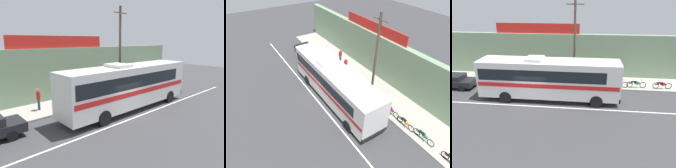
{
  "view_description": "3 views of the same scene",
  "coord_description": "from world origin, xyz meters",
  "views": [
    {
      "loc": [
        -10.36,
        -10.01,
        5.53
      ],
      "look_at": [
        0.35,
        1.71,
        2.09
      ],
      "focal_mm": 32.75,
      "sensor_mm": 36.0,
      "label": 1
    },
    {
      "loc": [
        14.24,
        -6.84,
        12.8
      ],
      "look_at": [
        1.08,
        1.45,
        1.35
      ],
      "focal_mm": 31.24,
      "sensor_mm": 36.0,
      "label": 2
    },
    {
      "loc": [
        4.67,
        -16.5,
        8.42
      ],
      "look_at": [
        2.68,
        0.88,
        1.46
      ],
      "focal_mm": 34.57,
      "sensor_mm": 36.0,
      "label": 3
    }
  ],
  "objects": [
    {
      "name": "ground_plane",
      "position": [
        0.0,
        0.0,
        0.0
      ],
      "size": [
        70.0,
        70.0,
        0.0
      ],
      "primitive_type": "plane",
      "color": "#3A3A3D"
    },
    {
      "name": "sidewalk_slab",
      "position": [
        0.0,
        5.2,
        0.07
      ],
      "size": [
        30.0,
        3.6,
        0.14
      ],
      "primitive_type": "cube",
      "color": "#A8A399",
      "rests_on": "ground_plane"
    },
    {
      "name": "storefront_facade",
      "position": [
        0.0,
        7.35,
        2.4
      ],
      "size": [
        30.0,
        0.7,
        4.8
      ],
      "primitive_type": "cube",
      "color": "gray",
      "rests_on": "ground_plane"
    },
    {
      "name": "storefront_billboard",
      "position": [
        -1.03,
        7.35,
        5.35
      ],
      "size": [
        9.36,
        0.12,
        1.1
      ],
      "primitive_type": "cube",
      "color": "red",
      "rests_on": "storefront_facade"
    },
    {
      "name": "road_center_stripe",
      "position": [
        0.0,
        -0.8,
        0.0
      ],
      "size": [
        30.0,
        0.14,
        0.01
      ],
      "primitive_type": "cube",
      "color": "silver",
      "rests_on": "ground_plane"
    },
    {
      "name": "intercity_bus",
      "position": [
        1.3,
        0.82,
        2.07
      ],
      "size": [
        12.08,
        2.66,
        3.78
      ],
      "color": "silver",
      "rests_on": "ground_plane"
    },
    {
      "name": "parked_car",
      "position": [
        -8.63,
        2.33,
        0.74
      ],
      "size": [
        4.21,
        1.91,
        1.37
      ],
      "color": "black",
      "rests_on": "ground_plane"
    },
    {
      "name": "utility_pole",
      "position": [
        3.36,
        3.88,
        4.48
      ],
      "size": [
        1.6,
        0.22,
        8.41
      ],
      "color": "brown",
      "rests_on": "sidewalk_slab"
    },
    {
      "name": "motorcycle_purple",
      "position": [
        11.98,
        4.0,
        0.57
      ],
      "size": [
        1.82,
        0.56,
        0.94
      ],
      "color": "black",
      "rests_on": "sidewalk_slab"
    },
    {
      "name": "motorcycle_black",
      "position": [
        9.51,
        4.01,
        0.57
      ],
      "size": [
        1.9,
        0.56,
        0.94
      ],
      "color": "black",
      "rests_on": "sidewalk_slab"
    },
    {
      "name": "motorcycle_red",
      "position": [
        6.04,
        3.94,
        0.57
      ],
      "size": [
        1.85,
        0.56,
        0.94
      ],
      "color": "black",
      "rests_on": "sidewalk_slab"
    },
    {
      "name": "motorcycle_blue",
      "position": [
        7.78,
        3.88,
        0.57
      ],
      "size": [
        1.85,
        0.56,
        0.94
      ],
      "color": "black",
      "rests_on": "sidewalk_slab"
    },
    {
      "name": "pedestrian_by_curb",
      "position": [
        -2.18,
        4.58,
        1.09
      ],
      "size": [
        0.3,
        0.48,
        1.63
      ],
      "color": "brown",
      "rests_on": "sidewalk_slab"
    },
    {
      "name": "pedestrian_near_shop",
      "position": [
        -4.27,
        5.17,
        1.13
      ],
      "size": [
        0.3,
        0.48,
        1.7
      ],
      "color": "navy",
      "rests_on": "sidewalk_slab"
    }
  ]
}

